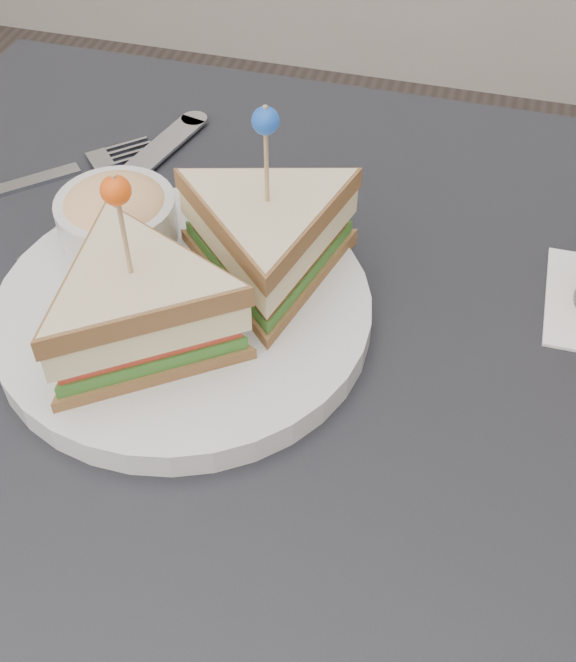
% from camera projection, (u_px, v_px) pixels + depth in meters
% --- Properties ---
extents(table, '(0.80, 0.80, 0.75)m').
position_uv_depth(table, '(271.00, 455.00, 0.61)').
color(table, black).
rests_on(table, ground).
extents(plate_meal, '(0.31, 0.30, 0.16)m').
position_uv_depth(plate_meal, '(191.00, 275.00, 0.57)').
color(plate_meal, silver).
rests_on(plate_meal, table).
extents(cutlery_fork, '(0.16, 0.15, 0.01)m').
position_uv_depth(cutlery_fork, '(57.00, 173.00, 0.72)').
color(cutlery_fork, silver).
rests_on(cutlery_fork, table).
extents(cutlery_knife, '(0.08, 0.24, 0.01)m').
position_uv_depth(cutlery_knife, '(114.00, 189.00, 0.70)').
color(cutlery_knife, silver).
rests_on(cutlery_knife, table).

